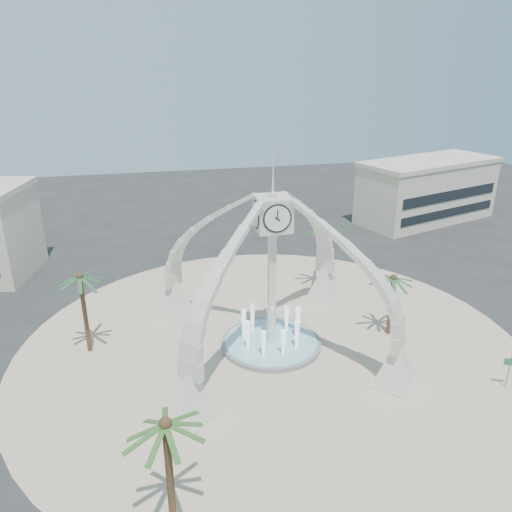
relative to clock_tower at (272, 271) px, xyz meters
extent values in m
plane|color=#282828|center=(0.00, 0.00, -6.49)|extent=(140.00, 140.00, 0.00)
cylinder|color=tan|center=(0.00, 0.00, -6.46)|extent=(40.00, 40.00, 0.06)
cube|color=beige|center=(0.00, 0.00, -1.59)|extent=(0.55, 0.55, 9.80)
cube|color=beige|center=(0.00, 0.00, 4.56)|extent=(2.50, 2.50, 2.50)
cone|color=beige|center=(0.00, 0.00, 7.81)|extent=(0.20, 0.20, 4.00)
cylinder|color=white|center=(0.00, -1.29, 4.56)|extent=(1.84, 0.04, 1.84)
pyramid|color=beige|center=(7.07, 7.07, -4.89)|extent=(3.80, 3.80, 3.20)
pyramid|color=beige|center=(-7.07, 7.07, -4.89)|extent=(3.80, 3.80, 3.20)
pyramid|color=beige|center=(-7.07, -7.07, -4.89)|extent=(3.80, 3.80, 3.20)
pyramid|color=beige|center=(7.07, -7.07, -4.89)|extent=(3.80, 3.80, 3.20)
cylinder|color=gray|center=(0.00, 0.00, -6.29)|extent=(8.00, 8.00, 0.40)
cylinder|color=#8DC6D2|center=(0.00, 0.00, -6.07)|extent=(7.40, 7.40, 0.04)
cone|color=white|center=(0.00, 0.00, -4.47)|extent=(0.60, 0.60, 3.20)
cube|color=beige|center=(30.00, 28.00, -2.49)|extent=(21.49, 13.79, 8.00)
cube|color=beige|center=(30.00, 28.00, 1.81)|extent=(21.87, 14.17, 0.60)
cylinder|color=brown|center=(10.01, -0.41, -3.88)|extent=(0.34, 0.34, 5.23)
cylinder|color=brown|center=(-14.12, 2.44, -3.21)|extent=(0.35, 0.35, 6.57)
cylinder|color=brown|center=(7.76, 9.16, -3.10)|extent=(0.39, 0.39, 6.77)
cylinder|color=brown|center=(-8.89, -14.66, -3.47)|extent=(0.37, 0.37, 6.03)
cylinder|color=slate|center=(14.59, -9.06, -5.23)|extent=(0.08, 0.08, 2.52)
cube|color=#1B6C38|center=(14.59, -9.06, -4.38)|extent=(0.80, 0.38, 0.50)
cube|color=white|center=(14.59, -9.06, -4.38)|extent=(0.86, 0.39, 0.57)
camera|label=1|loc=(-8.99, -33.48, 14.91)|focal=35.00mm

